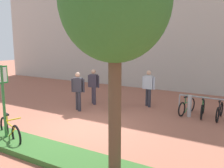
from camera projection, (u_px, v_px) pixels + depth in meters
The scene contains 12 objects.
ground_plane at pixel (84, 127), 8.84m from camera, with size 60.00×60.00×0.00m, color #9E5B47.
building_facade at pixel (166, 10), 15.30m from camera, with size 28.00×1.20×10.00m, color #B2ADA3.
planter_strip at pixel (54, 154), 6.55m from camera, with size 7.00×1.10×0.16m, color #336028.
tree_sidewalk at pixel (115, 2), 4.88m from camera, with size 2.28×2.28×5.12m.
parking_sign_post at pixel (3, 93), 7.29m from camera, with size 0.08×0.36×2.37m.
bike_at_sign at pixel (10, 131), 7.51m from camera, with size 1.62×0.60×0.86m.
bike_rack_cluster at pixel (211, 109), 9.88m from camera, with size 2.66×1.62×0.83m.
bollard_steel at pixel (189, 106), 10.01m from camera, with size 0.16×0.16×0.90m, color #ADADB2.
person_shirt_white at pixel (114, 89), 10.85m from camera, with size 0.57×0.38×1.72m.
person_shirt_blue at pixel (148, 86), 11.52m from camera, with size 0.61×0.33×1.72m.
person_suited_dark at pixel (78, 89), 10.84m from camera, with size 0.58×0.36×1.72m.
person_suited_navy at pixel (94, 84), 11.97m from camera, with size 0.60×0.32×1.72m.
Camera 1 is at (5.19, -6.73, 3.05)m, focal length 39.31 mm.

